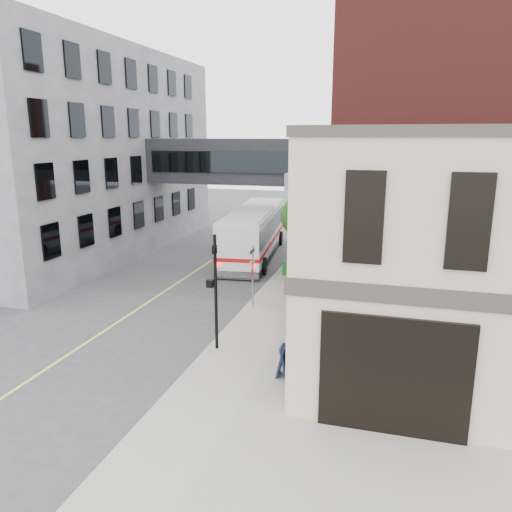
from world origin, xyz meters
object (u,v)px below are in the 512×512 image
Objects in this scene: bus at (254,230)px; newspaper_box at (287,268)px; sandwich_board at (283,361)px; pedestrian_c at (313,264)px; pedestrian_b at (300,260)px; pedestrian_a at (297,262)px.

newspaper_box is at bearing -53.63° from bus.
sandwich_board is (2.59, -12.49, 0.12)m from newspaper_box.
bus reaches higher than pedestrian_c.
sandwich_board is (1.93, -12.99, -0.30)m from pedestrian_b.
newspaper_box is (3.35, -4.54, -1.27)m from bus.
bus is at bearing 137.55° from pedestrian_b.
pedestrian_c is at bearing 92.28° from sandwich_board.
pedestrian_b is 0.93m from newspaper_box.
bus is 11.40× the size of sandwich_board.
pedestrian_c is (4.93, -5.04, -0.78)m from bus.
pedestrian_c is at bearing -41.81° from pedestrian_a.
bus is 7.09m from pedestrian_c.
newspaper_box is 0.78× the size of sandwich_board.
bus reaches higher than pedestrian_b.
bus is 18.07m from sandwich_board.
pedestrian_a is 1.54× the size of sandwich_board.
pedestrian_a is 1.96× the size of newspaper_box.
pedestrian_a is at bearing -97.57° from pedestrian_b.
pedestrian_a is at bearing -49.06° from bus.
sandwich_board reaches higher than newspaper_box.
pedestrian_a reaches higher than newspaper_box.
pedestrian_c is 12.04m from sandwich_board.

